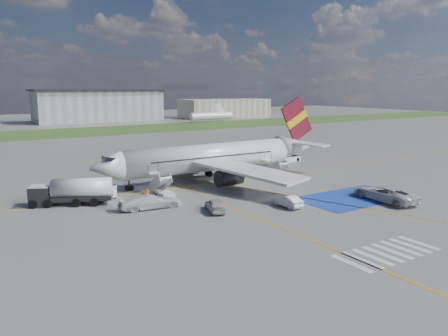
{
  "coord_description": "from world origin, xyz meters",
  "views": [
    {
      "loc": [
        -31.11,
        -39.45,
        13.33
      ],
      "look_at": [
        -2.88,
        5.31,
        3.5
      ],
      "focal_mm": 35.0,
      "sensor_mm": 36.0,
      "label": 1
    }
  ],
  "objects": [
    {
      "name": "airliner",
      "position": [
        1.51,
        14.0,
        3.39
      ],
      "size": [
        36.81,
        32.95,
        11.92
      ],
      "color": "silver",
      "rests_on": "ground"
    },
    {
      "name": "crew_aft",
      "position": [
        10.1,
        9.25,
        0.84
      ],
      "size": [
        0.49,
        1.01,
        1.67
      ],
      "primitive_type": "imported",
      "rotation": [
        0.0,
        0.0,
        1.66
      ],
      "color": "#E95E0C",
      "rests_on": "ground"
    },
    {
      "name": "staging_box",
      "position": [
        10.0,
        -4.0,
        0.01
      ],
      "size": [
        14.0,
        8.0,
        0.01
      ],
      "primitive_type": "cube",
      "color": "#193A9B",
      "rests_on": "ground"
    },
    {
      "name": "crew_fwd",
      "position": [
        -12.78,
        5.96,
        0.97
      ],
      "size": [
        0.82,
        0.67,
        1.94
      ],
      "primitive_type": "imported",
      "rotation": [
        0.0,
        0.0,
        0.34
      ],
      "color": "orange",
      "rests_on": "ground"
    },
    {
      "name": "van_white_b",
      "position": [
        -12.98,
        4.75,
        1.04
      ],
      "size": [
        5.49,
        2.69,
        2.07
      ],
      "primitive_type": "imported",
      "rotation": [
        0.0,
        0.0,
        1.47
      ],
      "color": "silver",
      "rests_on": "ground"
    },
    {
      "name": "taxiway_line_diag",
      "position": [
        0.0,
        12.0,
        0.01
      ],
      "size": [
        20.71,
        56.45,
        0.01
      ],
      "primitive_type": "cube",
      "rotation": [
        0.0,
        0.0,
        0.35
      ],
      "color": "gold",
      "rests_on": "ground"
    },
    {
      "name": "airstairs_aft",
      "position": [
        9.0,
        8.7,
        0.62
      ],
      "size": [
        1.9,
        5.2,
        3.6
      ],
      "color": "silver",
      "rests_on": "ground"
    },
    {
      "name": "belt_loader",
      "position": [
        20.14,
        20.41,
        0.43
      ],
      "size": [
        5.9,
        2.61,
        1.73
      ],
      "rotation": [
        0.0,
        0.0,
        0.1
      ],
      "color": "silver",
      "rests_on": "ground"
    },
    {
      "name": "gpu_cart",
      "position": [
        -15.78,
        11.44,
        0.78
      ],
      "size": [
        2.36,
        1.88,
        1.72
      ],
      "rotation": [
        0.0,
        0.0,
        0.32
      ],
      "color": "silver",
      "rests_on": "ground"
    },
    {
      "name": "taxiway_line_main",
      "position": [
        0.0,
        12.0,
        0.01
      ],
      "size": [
        120.0,
        0.2,
        0.01
      ],
      "primitive_type": "cube",
      "color": "gold",
      "rests_on": "ground"
    },
    {
      "name": "ground",
      "position": [
        0.0,
        0.0,
        0.0
      ],
      "size": [
        400.0,
        400.0,
        0.0
      ],
      "primitive_type": "plane",
      "color": "#60605E",
      "rests_on": "ground"
    },
    {
      "name": "terminal_east",
      "position": [
        75.0,
        128.0,
        4.0
      ],
      "size": [
        40.0,
        16.0,
        8.0
      ],
      "primitive_type": "cube",
      "color": "gray",
      "rests_on": "ground"
    },
    {
      "name": "taxiway_line_cross",
      "position": [
        -5.0,
        -10.0,
        0.01
      ],
      "size": [
        0.2,
        60.0,
        0.01
      ],
      "primitive_type": "cube",
      "color": "gold",
      "rests_on": "ground"
    },
    {
      "name": "grass_strip",
      "position": [
        0.0,
        95.0,
        0.01
      ],
      "size": [
        400.0,
        30.0,
        0.01
      ],
      "primitive_type": "cube",
      "color": "#2D4C1E",
      "rests_on": "ground"
    },
    {
      "name": "car_silver_a",
      "position": [
        -7.49,
        -0.21,
        0.72
      ],
      "size": [
        2.94,
        4.54,
        1.44
      ],
      "primitive_type": "imported",
      "rotation": [
        0.0,
        0.0,
        2.82
      ],
      "color": "#A6A9AD",
      "rests_on": "ground"
    },
    {
      "name": "fuel_tanker",
      "position": [
        -19.91,
        10.98,
        1.29
      ],
      "size": [
        9.17,
        5.9,
        3.08
      ],
      "rotation": [
        0.0,
        0.0,
        -0.43
      ],
      "color": "black",
      "rests_on": "ground"
    },
    {
      "name": "crosswalk",
      "position": [
        -1.8,
        -18.0,
        0.01
      ],
      "size": [
        9.0,
        4.0,
        0.01
      ],
      "color": "silver",
      "rests_on": "ground"
    },
    {
      "name": "crew_nose",
      "position": [
        -17.74,
        12.72,
        0.87
      ],
      "size": [
        0.81,
        0.96,
        1.74
      ],
      "primitive_type": "imported",
      "rotation": [
        0.0,
        0.0,
        -1.38
      ],
      "color": "orange",
      "rests_on": "ground"
    },
    {
      "name": "airstairs_fwd",
      "position": [
        -9.5,
        8.7,
        0.62
      ],
      "size": [
        1.9,
        5.2,
        3.6
      ],
      "color": "silver",
      "rests_on": "ground"
    },
    {
      "name": "car_silver_b",
      "position": [
        0.39,
        -2.86,
        0.68
      ],
      "size": [
        1.51,
        4.16,
        1.37
      ],
      "primitive_type": "imported",
      "rotation": [
        0.0,
        0.0,
        3.16
      ],
      "color": "silver",
      "rests_on": "ground"
    },
    {
      "name": "van_white_a",
      "position": [
        11.95,
        -7.01,
        1.2
      ],
      "size": [
        3.43,
        6.59,
        2.4
      ],
      "primitive_type": "imported",
      "rotation": [
        0.0,
        0.0,
        3.06
      ],
      "color": "silver",
      "rests_on": "ground"
    },
    {
      "name": "terminal_centre",
      "position": [
        20.0,
        135.0,
        6.0
      ],
      "size": [
        48.0,
        18.0,
        12.0
      ],
      "primitive_type": "cube",
      "color": "gray",
      "rests_on": "ground"
    }
  ]
}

